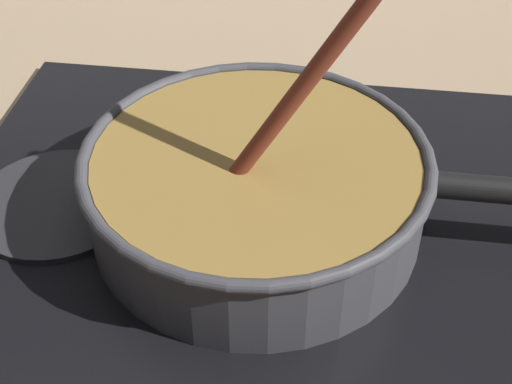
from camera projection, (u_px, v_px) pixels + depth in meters
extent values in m
cube|color=#9E8466|center=(122.00, 312.00, 0.61)|extent=(2.40, 1.60, 0.04)
cube|color=black|center=(256.00, 229.00, 0.65)|extent=(0.56, 0.48, 0.01)
torus|color=#592D0C|center=(256.00, 220.00, 0.65)|extent=(0.17, 0.17, 0.01)
cylinder|color=#262628|center=(57.00, 203.00, 0.66)|extent=(0.15, 0.15, 0.01)
cylinder|color=#38383D|center=(256.00, 192.00, 0.62)|extent=(0.28, 0.28, 0.07)
cylinder|color=olive|center=(256.00, 188.00, 0.62)|extent=(0.27, 0.27, 0.07)
torus|color=#38383D|center=(256.00, 158.00, 0.60)|extent=(0.29, 0.29, 0.01)
cylinder|color=#EDD88C|center=(351.00, 227.00, 0.55)|extent=(0.03, 0.03, 0.01)
cylinder|color=#EDD88C|center=(141.00, 148.00, 0.63)|extent=(0.03, 0.03, 0.01)
cylinder|color=beige|center=(329.00, 133.00, 0.64)|extent=(0.03, 0.03, 0.01)
cylinder|color=#E5CC7A|center=(270.00, 119.00, 0.66)|extent=(0.03, 0.03, 0.01)
cylinder|color=maroon|center=(331.00, 50.00, 0.51)|extent=(0.16, 0.02, 0.26)
cube|color=brown|center=(228.00, 184.00, 0.60)|extent=(0.05, 0.03, 0.01)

